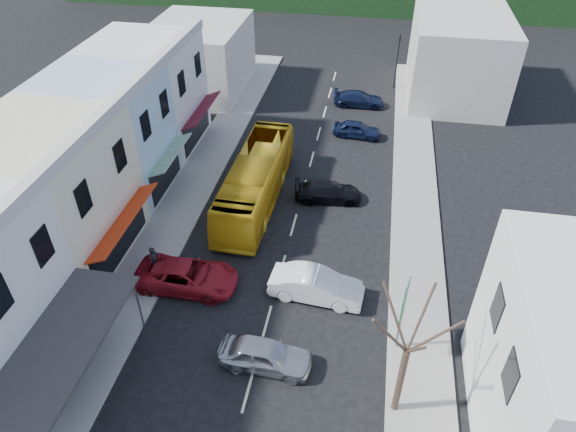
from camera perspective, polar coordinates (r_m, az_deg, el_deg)
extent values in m
plane|color=black|center=(26.37, -2.36, -11.69)|extent=(120.00, 120.00, 0.00)
cube|color=gray|center=(35.28, -10.91, 2.48)|extent=(3.00, 52.00, 0.15)
cube|color=gray|center=(33.50, 13.98, -0.17)|extent=(3.00, 52.00, 0.15)
cube|color=#52101C|center=(23.85, -26.32, -12.88)|extent=(1.30, 7.65, 0.08)
cube|color=beige|center=(30.33, -25.05, 1.85)|extent=(7.00, 8.00, 8.00)
cube|color=#B22B0D|center=(28.84, -17.76, -0.43)|extent=(1.30, 6.80, 0.08)
cube|color=#A9CBD9|center=(35.29, -19.39, 8.44)|extent=(7.00, 6.00, 8.00)
cube|color=#195926|center=(34.02, -12.92, 6.72)|extent=(1.30, 5.10, 0.08)
cube|color=white|center=(40.44, -15.36, 12.97)|extent=(7.00, 7.00, 8.00)
cube|color=#52101C|center=(39.33, -9.56, 11.56)|extent=(1.30, 5.95, 0.08)
cube|color=#B7B2A8|center=(49.60, -9.81, 17.03)|extent=(8.00, 10.00, 6.00)
cube|color=#B7B2A8|center=(50.03, 18.33, 16.53)|extent=(8.00, 12.00, 7.00)
imported|color=gold|center=(33.31, -3.59, 3.91)|extent=(2.73, 11.65, 3.10)
imported|color=#B2B1B6|center=(24.21, -2.54, -15.20)|extent=(4.47, 1.97, 1.40)
imported|color=silver|center=(27.07, 3.17, -7.89)|extent=(4.53, 2.14, 1.40)
imported|color=maroon|center=(28.10, -11.13, -6.63)|extent=(4.61, 1.94, 1.40)
imported|color=black|center=(33.90, 4.49, 2.80)|extent=(4.71, 2.43, 1.40)
imported|color=#0E1632|center=(41.56, 7.70, 9.59)|extent=(4.54, 2.16, 1.40)
imported|color=#0E1632|center=(46.68, 7.90, 12.83)|extent=(4.55, 1.96, 1.40)
imported|color=black|center=(28.94, -14.58, -4.89)|extent=(0.62, 0.71, 1.70)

